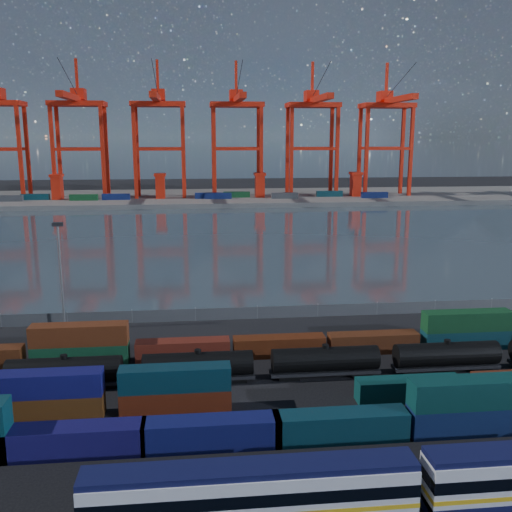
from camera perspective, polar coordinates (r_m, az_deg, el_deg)
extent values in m
plane|color=black|center=(67.37, 2.81, -13.63)|extent=(700.00, 700.00, 0.00)
plane|color=#33424A|center=(167.87, -2.74, 1.86)|extent=(700.00, 700.00, 0.00)
cube|color=#514F4C|center=(271.69, -4.08, 5.86)|extent=(700.00, 70.00, 2.00)
cone|color=#1E2630|center=(1686.86, -13.32, 19.36)|extent=(1100.00, 1100.00, 520.00)
cone|color=#1E2630|center=(1685.31, 1.11, 18.63)|extent=(1040.00, 1040.00, 460.00)
cone|color=#1E2630|center=(1775.82, 14.59, 16.63)|extent=(960.00, 960.00, 380.00)
cube|color=silver|center=(45.89, -0.49, -22.74)|extent=(24.92, 2.99, 3.79)
cube|color=#0F1138|center=(44.72, -0.49, -20.48)|extent=(24.92, 2.69, 0.50)
cube|color=gold|center=(46.35, -0.48, -23.55)|extent=(24.94, 3.08, 0.36)
cube|color=black|center=(45.67, -0.49, -22.33)|extent=(24.94, 3.08, 1.00)
cube|color=black|center=(51.68, 20.64, -22.59)|extent=(2.99, 1.99, 0.70)
cube|color=#141052|center=(57.91, -17.73, -17.14)|extent=(13.14, 2.67, 2.85)
cube|color=#101554|center=(56.75, -4.44, -17.21)|extent=(13.14, 2.67, 2.85)
cube|color=#0B303D|center=(58.34, 8.44, -16.45)|extent=(13.14, 2.67, 2.85)
cube|color=#0F1F4E|center=(62.89, 20.89, -14.95)|extent=(13.14, 2.67, 2.85)
cube|color=#0B3937|center=(61.70, 21.09, -12.58)|extent=(13.14, 2.67, 2.85)
cube|color=#532D10|center=(65.47, -20.20, -13.94)|extent=(11.81, 2.40, 2.56)
cube|color=#121159|center=(64.43, -20.37, -11.89)|extent=(11.81, 2.40, 2.56)
cube|color=#5A1E0D|center=(63.55, -8.01, -14.10)|extent=(11.81, 2.40, 2.56)
cube|color=#0B2C39|center=(62.48, -8.08, -11.99)|extent=(11.81, 2.40, 2.56)
cube|color=#0B3C3B|center=(67.65, 15.00, -12.74)|extent=(11.81, 2.40, 2.56)
cube|color=#134729|center=(78.46, -17.14, -9.33)|extent=(12.35, 2.51, 2.68)
cube|color=#612A13|center=(77.56, -17.26, -7.48)|extent=(12.35, 2.51, 2.68)
cube|color=maroon|center=(76.99, -7.32, -9.29)|extent=(12.35, 2.51, 2.68)
cube|color=#57210D|center=(77.73, 2.33, -8.99)|extent=(12.35, 2.51, 2.68)
cube|color=#542510|center=(80.59, 11.63, -8.47)|extent=(12.35, 2.51, 2.68)
cube|color=#0C3641|center=(85.49, 20.24, -7.78)|extent=(12.35, 2.51, 2.68)
cube|color=#124521|center=(84.66, 20.37, -6.07)|extent=(12.35, 2.51, 2.68)
cylinder|color=black|center=(71.35, -18.59, -10.74)|extent=(13.09, 2.92, 2.92)
cylinder|color=black|center=(70.77, -18.68, -9.53)|extent=(0.81, 0.81, 0.50)
cube|color=black|center=(71.97, -18.51, -11.93)|extent=(13.60, 2.01, 0.40)
cube|color=black|center=(73.24, -22.03, -12.11)|extent=(2.52, 1.81, 0.60)
cube|color=black|center=(71.29, -14.85, -12.28)|extent=(2.52, 1.81, 0.60)
cylinder|color=black|center=(69.64, -5.82, -10.72)|extent=(13.09, 2.92, 2.92)
cylinder|color=black|center=(69.04, -5.85, -9.49)|extent=(0.81, 0.81, 0.50)
cube|color=black|center=(70.27, -5.80, -11.94)|extent=(13.60, 2.01, 0.40)
cube|color=black|center=(70.58, -9.56, -12.29)|extent=(2.52, 1.81, 0.60)
cube|color=black|center=(70.57, -2.02, -12.13)|extent=(2.52, 1.81, 0.60)
cylinder|color=black|center=(71.33, 6.93, -10.19)|extent=(13.09, 2.92, 2.92)
cylinder|color=black|center=(70.74, 6.96, -8.98)|extent=(0.81, 0.81, 0.50)
cube|color=black|center=(71.95, 6.90, -11.38)|extent=(13.60, 2.01, 0.40)
cube|color=black|center=(71.27, 3.26, -11.89)|extent=(2.52, 1.81, 0.60)
cube|color=black|center=(73.21, 10.42, -11.42)|extent=(2.52, 1.81, 0.60)
cylinder|color=black|center=(76.20, 18.51, -9.27)|extent=(13.09, 2.92, 2.92)
cylinder|color=black|center=(75.66, 18.59, -8.13)|extent=(0.81, 0.81, 0.50)
cube|color=black|center=(76.78, 18.43, -10.40)|extent=(13.60, 2.01, 0.40)
cube|color=black|center=(75.22, 15.21, -11.00)|extent=(2.52, 1.81, 0.60)
cube|color=black|center=(78.86, 21.46, -10.34)|extent=(2.52, 1.81, 0.60)
cube|color=#595B5E|center=(92.90, 0.13, -5.69)|extent=(160.00, 0.06, 2.00)
cylinder|color=slate|center=(97.21, -24.15, -5.90)|extent=(0.12, 0.12, 2.20)
cylinder|color=slate|center=(94.57, -18.35, -5.93)|extent=(0.12, 0.12, 2.20)
cylinder|color=slate|center=(92.94, -12.29, -5.90)|extent=(0.12, 0.12, 2.20)
cylinder|color=slate|center=(92.36, -6.08, -5.80)|extent=(0.12, 0.12, 2.20)
cylinder|color=slate|center=(92.87, 0.13, -5.63)|extent=(0.12, 0.12, 2.20)
cylinder|color=slate|center=(94.44, 6.20, -5.41)|extent=(0.12, 0.12, 2.20)
cylinder|color=slate|center=(97.02, 12.01, -5.13)|extent=(0.12, 0.12, 2.20)
cylinder|color=slate|center=(100.53, 17.45, -4.83)|extent=(0.12, 0.12, 2.20)
cylinder|color=slate|center=(104.88, 22.48, -4.51)|extent=(0.12, 0.12, 2.20)
cylinder|color=slate|center=(90.88, -18.89, -2.16)|extent=(0.36, 0.36, 16.00)
cube|color=black|center=(89.34, -19.24, 3.02)|extent=(1.60, 0.40, 0.60)
cube|color=red|center=(269.95, -22.52, 9.37)|extent=(1.54, 1.54, 43.32)
cube|color=red|center=(281.07, -21.87, 9.48)|extent=(1.54, 1.54, 43.32)
cube|color=red|center=(284.02, -23.99, 9.76)|extent=(21.18, 1.35, 1.35)
cube|color=red|center=(266.46, -19.63, 9.56)|extent=(1.54, 1.54, 43.32)
cube|color=red|center=(277.71, -19.09, 9.66)|extent=(1.54, 1.54, 43.32)
cube|color=red|center=(262.43, -15.07, 9.81)|extent=(1.54, 1.54, 43.32)
cube|color=red|center=(273.85, -14.70, 9.89)|extent=(1.54, 1.54, 43.32)
cube|color=red|center=(264.19, -17.40, 10.16)|extent=(21.18, 1.35, 1.35)
cube|color=red|center=(275.53, -16.94, 10.23)|extent=(21.18, 1.35, 1.35)
cube|color=red|center=(270.20, -17.42, 14.32)|extent=(24.07, 13.48, 2.12)
cube|color=red|center=(258.99, -17.95, 14.85)|extent=(2.89, 46.21, 2.41)
cube|color=red|center=(274.24, -17.32, 15.19)|extent=(5.78, 7.70, 4.81)
cube|color=red|center=(272.94, -17.49, 16.72)|extent=(1.16, 1.16, 15.40)
cylinder|color=black|center=(257.24, -18.15, 16.37)|extent=(0.23, 39.62, 13.07)
cube|color=red|center=(260.69, -12.02, 9.94)|extent=(1.54, 1.54, 43.32)
cube|color=red|center=(272.19, -11.78, 10.02)|extent=(1.54, 1.54, 43.32)
cube|color=red|center=(259.45, -7.29, 10.09)|extent=(1.54, 1.54, 43.32)
cube|color=red|center=(270.99, -7.25, 10.16)|extent=(1.54, 1.54, 43.32)
cube|color=red|center=(259.80, -9.68, 10.50)|extent=(21.18, 1.35, 1.35)
cube|color=red|center=(271.33, -9.54, 10.55)|extent=(21.18, 1.35, 1.35)
cube|color=red|center=(265.91, -9.75, 14.73)|extent=(24.07, 13.48, 2.12)
cube|color=red|center=(254.51, -9.93, 15.30)|extent=(2.89, 46.21, 2.41)
cube|color=red|center=(270.02, -9.74, 15.60)|extent=(5.78, 7.70, 4.81)
cube|color=red|center=(268.70, -9.82, 17.17)|extent=(1.16, 1.16, 15.40)
cylinder|color=black|center=(252.74, -10.02, 16.85)|extent=(0.23, 39.62, 13.07)
cube|color=red|center=(259.56, -4.19, 10.15)|extent=(1.54, 1.54, 43.32)
cube|color=red|center=(271.10, -4.28, 10.22)|extent=(1.54, 1.54, 43.32)
cube|color=red|center=(261.17, 0.53, 10.19)|extent=(1.54, 1.54, 43.32)
cube|color=red|center=(272.64, 0.24, 10.26)|extent=(1.54, 1.54, 43.32)
cube|color=red|center=(260.10, -1.83, 10.66)|extent=(21.18, 1.35, 1.35)
cube|color=red|center=(271.62, -2.02, 10.71)|extent=(21.18, 1.35, 1.35)
cube|color=red|center=(266.20, -1.95, 14.88)|extent=(24.07, 13.48, 2.12)
cube|color=red|center=(254.82, -1.76, 15.46)|extent=(2.89, 46.21, 2.41)
cube|color=red|center=(270.30, -2.02, 15.75)|extent=(5.78, 7.70, 4.81)
cube|color=red|center=(268.99, -2.00, 17.32)|extent=(1.16, 1.16, 15.40)
cylinder|color=black|center=(253.04, -1.73, 17.01)|extent=(0.23, 39.62, 13.07)
cube|color=red|center=(263.13, 3.57, 10.18)|extent=(1.54, 1.54, 43.32)
cube|color=red|center=(274.52, 3.16, 10.25)|extent=(1.54, 1.54, 43.32)
cube|color=red|center=(267.49, 8.11, 10.12)|extent=(1.54, 1.54, 43.32)
cube|color=red|center=(278.70, 7.53, 10.20)|extent=(1.54, 1.54, 43.32)
cube|color=red|center=(265.06, 5.87, 10.63)|extent=(21.18, 1.35, 1.35)
cube|color=red|center=(276.37, 5.37, 10.68)|extent=(21.18, 1.35, 1.35)
cube|color=red|center=(271.05, 5.70, 14.78)|extent=(24.07, 13.48, 2.12)
cube|color=red|center=(259.87, 6.24, 15.32)|extent=(2.89, 46.21, 2.41)
cube|color=red|center=(275.07, 5.55, 15.64)|extent=(5.78, 7.70, 4.81)
cube|color=red|center=(273.78, 5.66, 17.17)|extent=(1.16, 1.16, 15.40)
cylinder|color=black|center=(258.14, 6.39, 16.84)|extent=(0.23, 39.62, 13.07)
cube|color=red|center=(271.20, 10.99, 10.04)|extent=(1.54, 1.54, 43.32)
cube|color=red|center=(282.26, 10.30, 10.13)|extent=(1.54, 1.54, 43.32)
cube|color=red|center=(278.11, 15.23, 9.89)|extent=(1.54, 1.54, 43.32)
cube|color=red|center=(288.91, 14.39, 9.99)|extent=(1.54, 1.54, 43.32)
cube|color=red|center=(274.42, 13.16, 10.42)|extent=(21.18, 1.35, 1.35)
cube|color=red|center=(285.36, 12.39, 10.50)|extent=(21.18, 1.35, 1.35)
cube|color=red|center=(280.21, 12.95, 14.44)|extent=(24.07, 13.48, 2.12)
cube|color=red|center=(269.42, 13.79, 14.94)|extent=(2.89, 46.21, 2.41)
cube|color=red|center=(284.11, 12.73, 15.29)|extent=(5.78, 7.70, 4.81)
cube|color=red|center=(282.86, 12.93, 16.77)|extent=(1.16, 1.16, 15.40)
cylinder|color=black|center=(267.74, 14.04, 16.39)|extent=(0.23, 39.62, 13.07)
cube|color=navy|center=(256.25, -3.82, 6.02)|extent=(12.00, 2.44, 2.60)
cube|color=navy|center=(265.00, 11.76, 5.99)|extent=(12.00, 2.44, 2.60)
cube|color=navy|center=(257.51, -4.79, 6.04)|extent=(12.00, 2.44, 2.60)
cube|color=#0C3842|center=(268.98, -21.21, 5.53)|extent=(12.00, 2.44, 2.60)
cube|color=#3F4244|center=(267.22, -23.53, 5.31)|extent=(12.00, 2.44, 2.60)
cube|color=#3F4244|center=(257.21, 2.87, 6.06)|extent=(12.00, 2.44, 2.60)
cube|color=#144C23|center=(260.04, -16.84, 5.63)|extent=(12.00, 2.44, 2.60)
cube|color=navy|center=(259.19, -13.82, 5.78)|extent=(12.00, 2.44, 2.60)
cube|color=#144C23|center=(261.51, -1.95, 6.16)|extent=(12.00, 2.44, 2.60)
cube|color=#0C3842|center=(267.48, 7.36, 6.20)|extent=(12.00, 2.44, 2.60)
cube|color=red|center=(267.88, -19.26, 6.44)|extent=(4.00, 6.00, 10.00)
cube|color=red|center=(267.48, -19.34, 7.61)|extent=(5.00, 7.00, 1.20)
cube|color=red|center=(261.45, -9.54, 6.82)|extent=(4.00, 6.00, 10.00)
cube|color=red|center=(261.04, -9.58, 8.02)|extent=(5.00, 7.00, 1.20)
cube|color=red|center=(262.68, 0.37, 7.00)|extent=(4.00, 6.00, 10.00)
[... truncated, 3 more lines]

